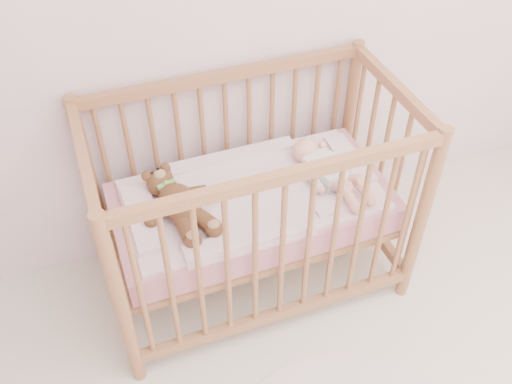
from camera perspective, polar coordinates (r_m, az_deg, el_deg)
name	(u,v)px	position (r m, az deg, el deg)	size (l,w,h in m)	color
crib	(252,204)	(2.54, -0.39, -1.25)	(1.36, 0.76, 1.00)	#B5754D
mattress	(252,207)	(2.55, -0.39, -1.49)	(1.22, 0.62, 0.13)	pink
blanket	(252,195)	(2.50, -0.40, -0.27)	(1.10, 0.58, 0.06)	#E89FB6
baby	(327,167)	(2.55, 7.07, 2.52)	(0.25, 0.51, 0.12)	silver
teddy_bear	(179,202)	(2.37, -7.68, -0.97)	(0.34, 0.48, 0.13)	brown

